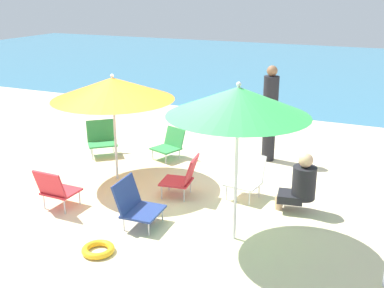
{
  "coord_description": "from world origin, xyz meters",
  "views": [
    {
      "loc": [
        3.07,
        -5.97,
        3.14
      ],
      "look_at": [
        0.05,
        0.77,
        0.7
      ],
      "focal_mm": 44.73,
      "sensor_mm": 36.0,
      "label": 1
    }
  ],
  "objects_px": {
    "beach_chair_d": "(183,176)",
    "person_a": "(270,113)",
    "umbrella_green": "(238,102)",
    "beach_chair_e": "(102,137)",
    "beach_chair_b": "(135,204)",
    "beach_chair_f": "(170,144)",
    "person_b": "(301,183)",
    "swim_ring": "(98,250)",
    "beach_chair_a": "(246,176)",
    "umbrella_orange": "(113,89)",
    "beach_chair_c": "(56,188)"
  },
  "relations": [
    {
      "from": "umbrella_orange",
      "to": "person_b",
      "type": "height_order",
      "value": "umbrella_orange"
    },
    {
      "from": "umbrella_green",
      "to": "beach_chair_e",
      "type": "xyz_separation_m",
      "value": [
        -3.47,
        2.09,
        -1.49
      ]
    },
    {
      "from": "beach_chair_a",
      "to": "beach_chair_e",
      "type": "height_order",
      "value": "same"
    },
    {
      "from": "umbrella_orange",
      "to": "beach_chair_a",
      "type": "bearing_deg",
      "value": 6.03
    },
    {
      "from": "beach_chair_c",
      "to": "beach_chair_f",
      "type": "relative_size",
      "value": 1.0
    },
    {
      "from": "beach_chair_d",
      "to": "person_b",
      "type": "bearing_deg",
      "value": 179.46
    },
    {
      "from": "beach_chair_f",
      "to": "person_a",
      "type": "xyz_separation_m",
      "value": [
        1.74,
        0.67,
        0.63
      ]
    },
    {
      "from": "beach_chair_a",
      "to": "beach_chair_c",
      "type": "distance_m",
      "value": 2.88
    },
    {
      "from": "umbrella_green",
      "to": "beach_chair_e",
      "type": "bearing_deg",
      "value": 149.01
    },
    {
      "from": "beach_chair_b",
      "to": "person_a",
      "type": "bearing_deg",
      "value": 70.29
    },
    {
      "from": "beach_chair_c",
      "to": "person_b",
      "type": "relative_size",
      "value": 0.72
    },
    {
      "from": "beach_chair_d",
      "to": "person_a",
      "type": "bearing_deg",
      "value": -117.04
    },
    {
      "from": "swim_ring",
      "to": "person_a",
      "type": "bearing_deg",
      "value": 76.26
    },
    {
      "from": "beach_chair_d",
      "to": "beach_chair_a",
      "type": "bearing_deg",
      "value": -162.4
    },
    {
      "from": "beach_chair_d",
      "to": "beach_chair_e",
      "type": "distance_m",
      "value": 2.59
    },
    {
      "from": "beach_chair_b",
      "to": "beach_chair_f",
      "type": "bearing_deg",
      "value": 103.31
    },
    {
      "from": "beach_chair_b",
      "to": "beach_chair_d",
      "type": "bearing_deg",
      "value": 75.85
    },
    {
      "from": "swim_ring",
      "to": "beach_chair_b",
      "type": "bearing_deg",
      "value": 86.74
    },
    {
      "from": "umbrella_orange",
      "to": "beach_chair_e",
      "type": "bearing_deg",
      "value": 134.75
    },
    {
      "from": "umbrella_orange",
      "to": "beach_chair_d",
      "type": "height_order",
      "value": "umbrella_orange"
    },
    {
      "from": "beach_chair_b",
      "to": "beach_chair_d",
      "type": "distance_m",
      "value": 1.12
    },
    {
      "from": "swim_ring",
      "to": "umbrella_green",
      "type": "bearing_deg",
      "value": 35.76
    },
    {
      "from": "umbrella_orange",
      "to": "swim_ring",
      "type": "distance_m",
      "value": 2.84
    },
    {
      "from": "umbrella_green",
      "to": "beach_chair_e",
      "type": "height_order",
      "value": "umbrella_green"
    },
    {
      "from": "umbrella_orange",
      "to": "beach_chair_d",
      "type": "bearing_deg",
      "value": -8.11
    },
    {
      "from": "umbrella_orange",
      "to": "beach_chair_e",
      "type": "xyz_separation_m",
      "value": [
        -0.97,
        0.98,
        -1.23
      ]
    },
    {
      "from": "beach_chair_e",
      "to": "person_b",
      "type": "bearing_deg",
      "value": 36.32
    },
    {
      "from": "beach_chair_b",
      "to": "beach_chair_f",
      "type": "height_order",
      "value": "beach_chair_b"
    },
    {
      "from": "beach_chair_b",
      "to": "beach_chair_f",
      "type": "relative_size",
      "value": 0.99
    },
    {
      "from": "umbrella_orange",
      "to": "person_a",
      "type": "relative_size",
      "value": 1.12
    },
    {
      "from": "umbrella_orange",
      "to": "beach_chair_f",
      "type": "height_order",
      "value": "umbrella_orange"
    },
    {
      "from": "beach_chair_c",
      "to": "beach_chair_d",
      "type": "bearing_deg",
      "value": -51.07
    },
    {
      "from": "person_b",
      "to": "swim_ring",
      "type": "bearing_deg",
      "value": 37.32
    },
    {
      "from": "beach_chair_a",
      "to": "person_a",
      "type": "bearing_deg",
      "value": -167.79
    },
    {
      "from": "beach_chair_a",
      "to": "beach_chair_b",
      "type": "bearing_deg",
      "value": -27.9
    },
    {
      "from": "umbrella_green",
      "to": "person_a",
      "type": "height_order",
      "value": "umbrella_green"
    },
    {
      "from": "beach_chair_e",
      "to": "beach_chair_b",
      "type": "bearing_deg",
      "value": 2.05
    },
    {
      "from": "beach_chair_a",
      "to": "beach_chair_f",
      "type": "xyz_separation_m",
      "value": [
        -1.88,
        1.09,
        -0.05
      ]
    },
    {
      "from": "beach_chair_c",
      "to": "person_b",
      "type": "height_order",
      "value": "person_b"
    },
    {
      "from": "person_a",
      "to": "person_b",
      "type": "height_order",
      "value": "person_a"
    },
    {
      "from": "umbrella_green",
      "to": "beach_chair_e",
      "type": "relative_size",
      "value": 2.82
    },
    {
      "from": "beach_chair_a",
      "to": "person_b",
      "type": "distance_m",
      "value": 0.9
    },
    {
      "from": "person_a",
      "to": "beach_chair_c",
      "type": "bearing_deg",
      "value": -159.38
    },
    {
      "from": "umbrella_orange",
      "to": "beach_chair_a",
      "type": "relative_size",
      "value": 3.05
    },
    {
      "from": "beach_chair_e",
      "to": "person_b",
      "type": "height_order",
      "value": "person_b"
    },
    {
      "from": "beach_chair_c",
      "to": "person_a",
      "type": "height_order",
      "value": "person_a"
    },
    {
      "from": "person_a",
      "to": "person_b",
      "type": "xyz_separation_m",
      "value": [
        1.01,
        -1.95,
        -0.48
      ]
    },
    {
      "from": "beach_chair_a",
      "to": "person_b",
      "type": "relative_size",
      "value": 0.72
    },
    {
      "from": "umbrella_green",
      "to": "beach_chair_f",
      "type": "height_order",
      "value": "umbrella_green"
    },
    {
      "from": "beach_chair_d",
      "to": "person_a",
      "type": "height_order",
      "value": "person_a"
    }
  ]
}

